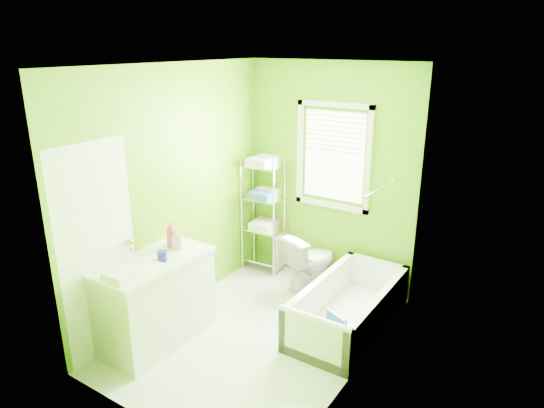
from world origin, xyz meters
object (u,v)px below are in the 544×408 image
Objects in this scene: bathtub at (347,314)px; wire_shelf_unit at (265,203)px; vanity at (155,298)px; toilet at (310,261)px.

wire_shelf_unit is (-1.46, 0.68, 0.73)m from bathtub.
wire_shelf_unit reaches higher than bathtub.
vanity is at bearing -90.03° from wire_shelf_unit.
bathtub is 1.35× the size of vanity.
toilet is 0.46× the size of wire_shelf_unit.
toilet is at bearing 67.85° from vanity.
wire_shelf_unit is at bearing 155.06° from bathtub.
toilet is at bearing -9.00° from wire_shelf_unit.
bathtub is 1.91m from vanity.
vanity reaches higher than toilet.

